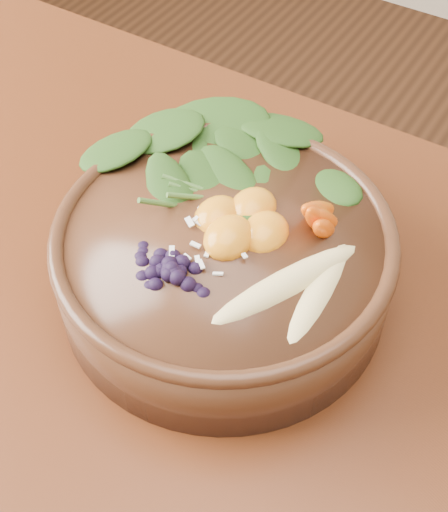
% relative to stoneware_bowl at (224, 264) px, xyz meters
% --- Properties ---
extents(stoneware_bowl, '(0.34, 0.34, 0.08)m').
position_rel_stoneware_bowl_xyz_m(stoneware_bowl, '(0.00, 0.00, 0.00)').
color(stoneware_bowl, '#432616').
rests_on(stoneware_bowl, dining_table).
extents(kale_heap, '(0.22, 0.20, 0.04)m').
position_rel_stoneware_bowl_xyz_m(kale_heap, '(-0.03, 0.07, 0.06)').
color(kale_heap, '#274B17').
rests_on(kale_heap, stoneware_bowl).
extents(carrot_cluster, '(0.07, 0.07, 0.08)m').
position_rel_stoneware_bowl_xyz_m(carrot_cluster, '(0.07, 0.06, 0.08)').
color(carrot_cluster, '#E75108').
rests_on(carrot_cluster, stoneware_bowl).
extents(banana_halves, '(0.09, 0.15, 0.03)m').
position_rel_stoneware_bowl_xyz_m(banana_halves, '(0.08, -0.02, 0.05)').
color(banana_halves, '#E0CC84').
rests_on(banana_halves, stoneware_bowl).
extents(mandarin_cluster, '(0.10, 0.11, 0.03)m').
position_rel_stoneware_bowl_xyz_m(mandarin_cluster, '(0.01, 0.02, 0.05)').
color(mandarin_cluster, orange).
rests_on(mandarin_cluster, stoneware_bowl).
extents(blueberry_pile, '(0.15, 0.13, 0.04)m').
position_rel_stoneware_bowl_xyz_m(blueberry_pile, '(-0.01, -0.06, 0.06)').
color(blueberry_pile, black).
rests_on(blueberry_pile, stoneware_bowl).
extents(coconut_flakes, '(0.10, 0.09, 0.01)m').
position_rel_stoneware_bowl_xyz_m(coconut_flakes, '(-0.00, -0.02, 0.04)').
color(coconut_flakes, white).
rests_on(coconut_flakes, stoneware_bowl).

